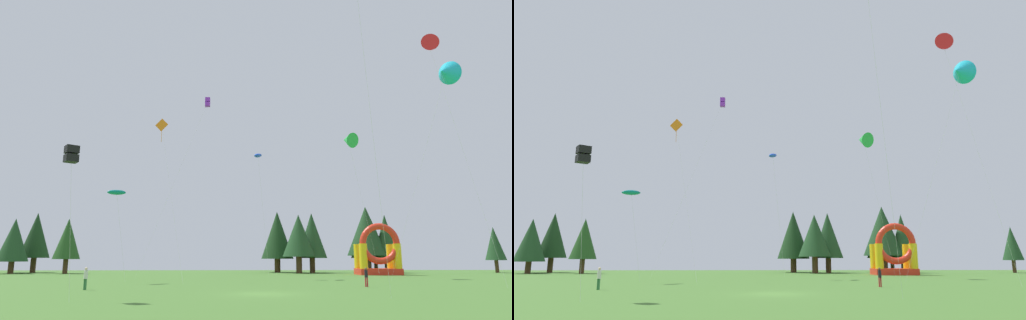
{
  "view_description": "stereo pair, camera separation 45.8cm",
  "coord_description": "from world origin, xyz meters",
  "views": [
    {
      "loc": [
        -1.65,
        -30.89,
        2.31
      ],
      "look_at": [
        0.0,
        13.07,
        11.85
      ],
      "focal_mm": 31.78,
      "sensor_mm": 36.0,
      "label": 1
    },
    {
      "loc": [
        -1.19,
        -30.9,
        2.31
      ],
      "look_at": [
        0.0,
        13.07,
        11.85
      ],
      "focal_mm": 31.78,
      "sensor_mm": 36.0,
      "label": 2
    }
  ],
  "objects": [
    {
      "name": "tree_row_7",
      "position": [
        18.32,
        43.31,
        4.86
      ],
      "size": [
        3.49,
        3.49,
        7.52
      ],
      "color": "#4C331E",
      "rests_on": "ground_plane"
    },
    {
      "name": "tree_row_4",
      "position": [
        4.8,
        45.91,
        6.07
      ],
      "size": [
        5.37,
        5.37,
        10.03
      ],
      "color": "#4C331E",
      "rests_on": "ground_plane"
    },
    {
      "name": "kite_purple_box",
      "position": [
        -5.89,
        25.47,
        22.14
      ],
      "size": [
        8.51,
        0.63,
        22.81
      ],
      "color": "purple",
      "rests_on": "ground_plane"
    },
    {
      "name": "tree_row_0",
      "position": [
        -38.16,
        45.29,
        5.17
      ],
      "size": [
        3.61,
        3.61,
        7.9
      ],
      "color": "#4C331E",
      "rests_on": "ground_plane"
    },
    {
      "name": "ground_plane",
      "position": [
        0.0,
        0.0,
        0.0
      ],
      "size": [
        120.0,
        120.0,
        0.0
      ],
      "primitive_type": "plane",
      "color": "#47752D"
    },
    {
      "name": "tree_row_9",
      "position": [
        21.16,
        45.34,
        4.83
      ],
      "size": [
        3.49,
        3.49,
        7.77
      ],
      "color": "#4C331E",
      "rests_on": "ground_plane"
    },
    {
      "name": "inflatable_orange_dome",
      "position": [
        18.12,
        33.72,
        2.67
      ],
      "size": [
        5.93,
        4.05,
        7.15
      ],
      "color": "red",
      "rests_on": "ground_plane"
    },
    {
      "name": "tree_row_3",
      "position": [
        -28.06,
        40.95,
        5.2
      ],
      "size": [
        4.05,
        4.05,
        8.34
      ],
      "color": "#4C331E",
      "rests_on": "ground_plane"
    },
    {
      "name": "kite_cyan_delta",
      "position": [
        18.58,
        10.07,
        20.22
      ],
      "size": [
        6.63,
        7.21,
        21.56
      ],
      "color": "#19B7CC",
      "rests_on": "ground_plane"
    },
    {
      "name": "kite_teal_parafoil",
      "position": [
        -13.85,
        14.32,
        8.7
      ],
      "size": [
        2.05,
        2.47,
        9.09
      ],
      "color": "#0C7F7A",
      "rests_on": "ground_plane"
    },
    {
      "name": "kite_black_box",
      "position": [
        -11.86,
        -3.7,
        8.48
      ],
      "size": [
        1.7,
        2.16,
        9.0
      ],
      "color": "black",
      "rests_on": "ground_plane"
    },
    {
      "name": "person_near_camera",
      "position": [
        8.86,
        7.16,
        0.92
      ],
      "size": [
        0.3,
        0.3,
        1.55
      ],
      "rotation": [
        0.0,
        0.0,
        3.27
      ],
      "color": "#B21E26",
      "rests_on": "ground_plane"
    },
    {
      "name": "tree_row_8",
      "position": [
        19.38,
        43.87,
        6.63
      ],
      "size": [
        6.46,
        6.46,
        10.68
      ],
      "color": "#4C331E",
      "rests_on": "ground_plane"
    },
    {
      "name": "kite_blue_parafoil",
      "position": [
        0.62,
        23.27,
        14.61
      ],
      "size": [
        2.36,
        5.44,
        15.11
      ],
      "color": "blue",
      "rests_on": "ground_plane"
    },
    {
      "name": "kite_green_delta",
      "position": [
        12.41,
        25.36,
        17.26
      ],
      "size": [
        5.21,
        3.49,
        18.42
      ],
      "color": "green",
      "rests_on": "ground_plane"
    },
    {
      "name": "person_far_side",
      "position": [
        -13.03,
        4.32,
        0.98
      ],
      "size": [
        0.39,
        0.39,
        1.65
      ],
      "rotation": [
        0.0,
        0.0,
        2.62
      ],
      "color": "#33723F",
      "rests_on": "ground_plane"
    },
    {
      "name": "tree_row_11",
      "position": [
        40.16,
        42.81,
        4.6
      ],
      "size": [
        3.19,
        3.19,
        7.31
      ],
      "color": "#4C331E",
      "rests_on": "ground_plane"
    },
    {
      "name": "tree_row_2",
      "position": [
        -34.94,
        45.64,
        5.94
      ],
      "size": [
        4.69,
        4.69,
        9.64
      ],
      "color": "#4C331E",
      "rests_on": "ground_plane"
    },
    {
      "name": "kite_red_delta",
      "position": [
        15.92,
        7.38,
        21.67
      ],
      "size": [
        5.19,
        2.06,
        22.5
      ],
      "color": "red",
      "rests_on": "ground_plane"
    },
    {
      "name": "tree_row_5",
      "position": [
        7.85,
        41.68,
        5.77
      ],
      "size": [
        5.19,
        5.19,
        9.12
      ],
      "color": "#4C331E",
      "rests_on": "ground_plane"
    },
    {
      "name": "tree_row_1",
      "position": [
        -36.17,
        40.93,
        5.01
      ],
      "size": [
        4.59,
        4.59,
        8.31
      ],
      "color": "#4C331E",
      "rests_on": "ground_plane"
    },
    {
      "name": "tree_row_6",
      "position": [
        10.26,
        43.6,
        5.9
      ],
      "size": [
        4.83,
        4.83,
        9.57
      ],
      "color": "#4C331E",
      "rests_on": "ground_plane"
    },
    {
      "name": "kite_orange_diamond",
      "position": [
        -10.41,
        18.75,
        16.81
      ],
      "size": [
        4.25,
        6.68,
        17.5
      ],
      "color": "orange",
      "rests_on": "ground_plane"
    },
    {
      "name": "tree_row_10",
      "position": [
        22.37,
        43.41,
        5.81
      ],
      "size": [
        3.94,
        3.94,
        9.36
      ],
      "color": "#4C331E",
      "rests_on": "ground_plane"
    }
  ]
}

